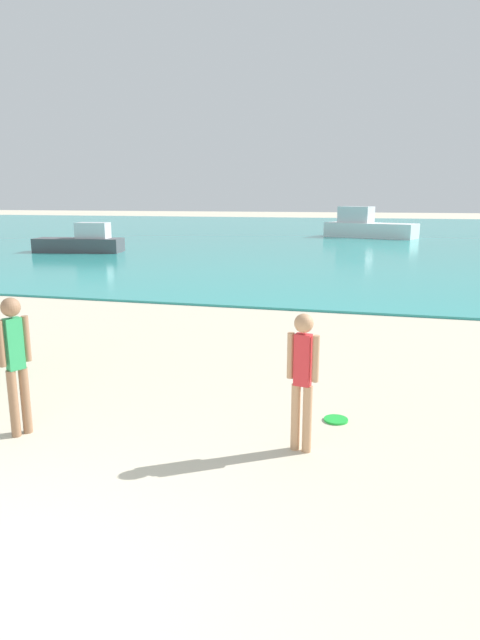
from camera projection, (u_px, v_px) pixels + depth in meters
name	position (u px, v px, depth m)	size (l,w,h in m)	color
water	(348.00, 233.00, 41.52)	(160.00, 60.00, 0.06)	teal
person_standing	(302.00, 375.00, 5.69)	(0.34, 0.20, 1.52)	tan
frisbee	(336.00, 420.00, 6.66)	(0.30, 0.30, 0.03)	green
person_distant	(15.00, 358.00, 6.08)	(0.22, 0.34, 1.61)	#936B4C
boat_near	(82.00, 242.00, 26.43)	(4.38, 2.00, 1.43)	#4C4C51
boat_far	(367.00, 227.00, 36.20)	(6.26, 3.81, 2.03)	white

